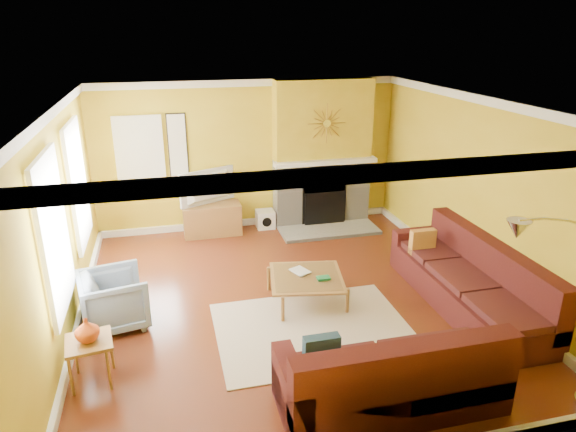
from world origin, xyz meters
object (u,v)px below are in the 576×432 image
object	(u,v)px
coffee_table	(306,289)
armchair	(114,300)
side_table	(92,361)
sectional_sofa	(392,297)
arc_lamp	(565,323)
media_console	(212,219)

from	to	relation	value
coffee_table	armchair	world-z (taller)	armchair
side_table	sectional_sofa	bearing A→B (deg)	2.84
arc_lamp	sectional_sofa	bearing A→B (deg)	115.32
arc_lamp	armchair	bearing A→B (deg)	147.05
armchair	arc_lamp	distance (m)	5.01
media_console	side_table	size ratio (longest dim) A/B	2.02
coffee_table	media_console	distance (m)	2.93
coffee_table	arc_lamp	distance (m)	3.28
sectional_sofa	coffee_table	distance (m)	1.26
arc_lamp	media_console	bearing A→B (deg)	115.91
coffee_table	armchair	distance (m)	2.51
sectional_sofa	armchair	size ratio (longest dim) A/B	4.31
sectional_sofa	armchair	distance (m)	3.45
armchair	side_table	size ratio (longest dim) A/B	1.56
sectional_sofa	coffee_table	bearing A→B (deg)	131.69
armchair	media_console	bearing A→B (deg)	-40.05
side_table	arc_lamp	xyz separation A→B (m)	(4.33, -1.60, 0.79)
coffee_table	armchair	size ratio (longest dim) A/B	1.23
media_console	armchair	bearing A→B (deg)	-118.71
armchair	side_table	xyz separation A→B (m)	(-0.16, -1.10, -0.11)
media_console	armchair	world-z (taller)	armchair
sectional_sofa	coffee_table	size ratio (longest dim) A/B	3.51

